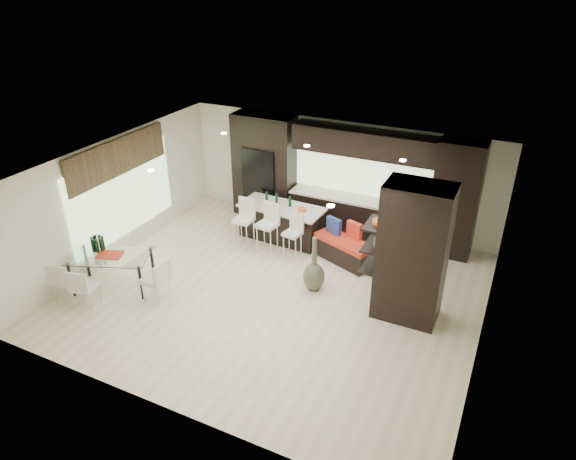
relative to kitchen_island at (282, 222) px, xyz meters
The scene contains 22 objects.
ground 2.35m from the kitchen_island, 67.08° to the right, with size 8.00×8.00×0.00m, color beige.
back_wall 1.88m from the kitchen_island, 56.59° to the left, with size 8.00×0.02×2.70m, color white.
left_wall 3.87m from the kitchen_island, 145.46° to the right, with size 0.02×7.00×2.70m, color white.
right_wall 5.43m from the kitchen_island, 23.51° to the right, with size 0.02×7.00×2.70m, color white.
ceiling 3.25m from the kitchen_island, 67.08° to the right, with size 8.00×7.00×0.02m, color white.
window_left 3.73m from the kitchen_island, 147.71° to the right, with size 0.04×3.20×1.90m, color #B2D199.
window_back 2.30m from the kitchen_island, 41.47° to the left, with size 3.40×0.04×1.20m, color #B2D199.
stone_accent 4.03m from the kitchen_island, 147.45° to the right, with size 0.08×3.00×0.80m, color brown.
ceiling_spots 3.07m from the kitchen_island, 64.40° to the right, with size 4.00×3.00×0.02m, color white.
back_cabinetry 1.97m from the kitchen_island, 36.50° to the left, with size 6.80×0.68×2.70m, color black.
refrigerator 1.50m from the kitchen_island, 135.31° to the left, with size 0.90×0.68×1.90m, color black.
partition_column 4.02m from the kitchen_island, 26.32° to the right, with size 1.20×0.80×2.70m, color black.
kitchen_island is the anchor object (origin of this frame).
stool_left 0.98m from the kitchen_island, 129.84° to the right, with size 0.42×0.42×0.96m, color silver.
stool_mid 0.75m from the kitchen_island, 90.00° to the right, with size 0.43×0.43×0.97m, color silver.
stool_right 0.96m from the kitchen_island, 49.15° to the right, with size 0.37×0.37×0.84m, color silver.
bench 1.77m from the kitchen_island, 11.89° to the right, with size 1.41×0.54×0.54m, color black.
floor_vase 2.34m from the kitchen_island, 47.42° to the right, with size 0.45×0.45×1.22m, color #444D37, non-canonical shape.
dining_table 4.07m from the kitchen_island, 122.70° to the right, with size 1.60×0.90×0.77m, color white.
chair_near 4.72m from the kitchen_island, 117.76° to the right, with size 0.45×0.45×0.82m, color silver.
chair_far 4.98m from the kitchen_island, 122.83° to the right, with size 0.45×0.45×0.84m, color silver.
chair_end 3.60m from the kitchen_island, 107.64° to the right, with size 0.46×0.46×0.85m, color silver.
Camera 1 is at (4.02, -7.81, 6.06)m, focal length 32.00 mm.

